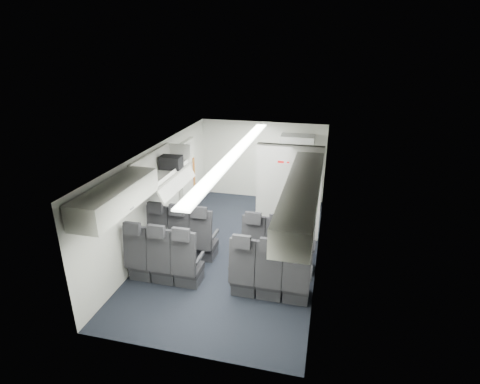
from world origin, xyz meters
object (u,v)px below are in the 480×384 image
at_px(seat_row_mid, 215,269).
at_px(galley_unit, 296,171).
at_px(boarding_door, 188,177).
at_px(carry_on_bag, 171,162).
at_px(seat_row_front, 229,244).
at_px(flight_attendant, 265,187).

height_order(seat_row_mid, galley_unit, galley_unit).
height_order(galley_unit, boarding_door, galley_unit).
height_order(galley_unit, carry_on_bag, carry_on_bag).
relative_size(seat_row_mid, carry_on_bag, 7.65).
height_order(seat_row_front, seat_row_mid, same).
height_order(flight_attendant, carry_on_bag, carry_on_bag).
bearing_deg(carry_on_bag, boarding_door, 97.48).
bearing_deg(boarding_door, seat_row_mid, -61.23).
relative_size(galley_unit, flight_attendant, 1.15).
height_order(seat_row_mid, carry_on_bag, carry_on_bag).
bearing_deg(carry_on_bag, flight_attendant, 40.72).
relative_size(seat_row_front, carry_on_bag, 7.65).
distance_m(seat_row_front, seat_row_mid, 0.90).
xyz_separation_m(seat_row_front, galley_unit, (0.95, 3.25, 0.55)).
distance_m(seat_row_front, flight_attendant, 2.24).
bearing_deg(flight_attendant, seat_row_front, -171.23).
height_order(boarding_door, flight_attendant, boarding_door).
relative_size(seat_row_front, galley_unit, 1.75).
height_order(seat_row_mid, boarding_door, boarding_door).
bearing_deg(seat_row_mid, boarding_door, 118.77).
xyz_separation_m(boarding_door, flight_attendant, (1.96, 0.09, -0.13)).
height_order(seat_row_front, boarding_door, boarding_door).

